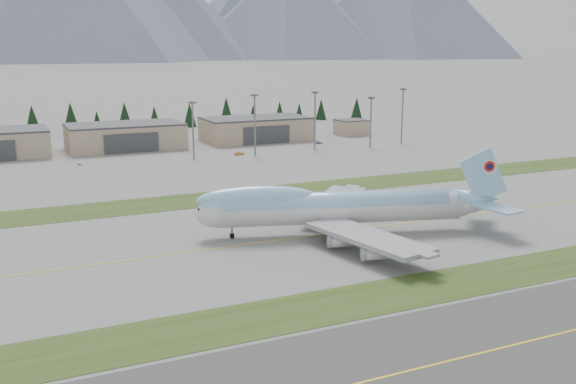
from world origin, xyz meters
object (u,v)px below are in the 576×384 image
service_vehicle_a (80,165)px  boeing_747_freighter (338,207)px  hangar_center (125,136)px  service_vehicle_b (239,155)px  hangar_right (256,129)px  service_vehicle_c (319,144)px

service_vehicle_a → boeing_747_freighter: bearing=-57.6°
hangar_center → service_vehicle_b: 52.92m
hangar_right → service_vehicle_c: 31.26m
hangar_center → service_vehicle_c: hangar_center is taller
hangar_right → service_vehicle_a: bearing=-158.9°
hangar_right → service_vehicle_b: (-21.69, -36.11, -5.39)m
service_vehicle_a → service_vehicle_c: 105.14m
service_vehicle_c → boeing_747_freighter: bearing=-132.8°
boeing_747_freighter → hangar_right: 156.10m
service_vehicle_a → service_vehicle_c: service_vehicle_c is taller
hangar_right → service_vehicle_a: hangar_right is taller
hangar_center → service_vehicle_c: 84.75m
service_vehicle_c → service_vehicle_b: bearing=-179.1°
hangar_center → hangar_right: bearing=0.0°
service_vehicle_a → service_vehicle_c: bearing=18.1°
hangar_center → hangar_right: same height
hangar_center → service_vehicle_a: (-22.94, -32.01, -5.39)m
hangar_right → service_vehicle_c: (21.71, -21.84, -5.39)m
hangar_right → boeing_747_freighter: bearing=-104.8°
boeing_747_freighter → service_vehicle_b: bearing=97.7°
boeing_747_freighter → service_vehicle_b: size_ratio=18.67×
boeing_747_freighter → service_vehicle_a: (-42.98, 118.88, -6.48)m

